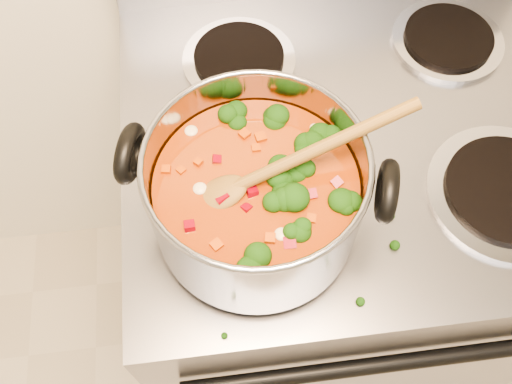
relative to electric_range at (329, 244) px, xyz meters
The scene contains 4 objects.
electric_range is the anchor object (origin of this frame).
stockpot 0.59m from the electric_range, 140.55° to the right, with size 0.33×0.27×0.16m.
wooden_spoon 0.62m from the electric_range, 138.35° to the right, with size 0.28×0.08×0.10m.
cooktop_crumbs 0.49m from the electric_range, 132.01° to the right, with size 0.36×0.26×0.01m.
Camera 1 is at (-0.16, 0.68, 1.62)m, focal length 40.00 mm.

